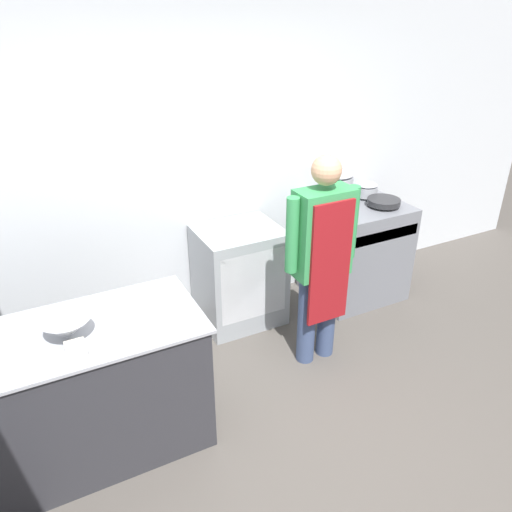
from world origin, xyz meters
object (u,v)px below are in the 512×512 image
plastic_tub (76,349)px  sauce_pot (366,189)px  saute_pan (384,202)px  stove (355,250)px  person_cook (322,253)px  mixing_bowl (66,328)px  stock_pot (336,186)px  fridge_unit (239,275)px

plastic_tub → sauce_pot: size_ratio=0.49×
plastic_tub → saute_pan: saute_pan is taller
stove → plastic_tub: size_ratio=9.07×
person_cook → mixing_bowl: person_cook is taller
mixing_bowl → plastic_tub: (0.02, -0.17, -0.03)m
stock_pot → fridge_unit: bearing=-178.2°
stove → sauce_pot: size_ratio=4.43×
fridge_unit → plastic_tub: 1.92m
saute_pan → sauce_pot: bearing=90.0°
stove → saute_pan: 0.54m
stock_pot → saute_pan: stock_pot is taller
fridge_unit → mixing_bowl: 1.85m
plastic_tub → stock_pot: (2.46, 1.15, 0.15)m
fridge_unit → mixing_bowl: mixing_bowl is taller
stock_pot → saute_pan: 0.45m
fridge_unit → saute_pan: 1.45m
stove → fridge_unit: stove is taller
stove → sauce_pot: sauce_pot is taller
mixing_bowl → plastic_tub: 0.17m
stove → stock_pot: (-0.18, 0.13, 0.62)m
plastic_tub → stock_pot: 2.72m
fridge_unit → plastic_tub: (-1.48, -1.12, 0.49)m
fridge_unit → stock_pot: (0.98, 0.03, 0.64)m
plastic_tub → stock_pot: size_ratio=0.35×
stove → saute_pan: size_ratio=3.19×
person_cook → fridge_unit: bearing=111.3°
fridge_unit → person_cook: size_ratio=0.53×
plastic_tub → stock_pot: stock_pot is taller
fridge_unit → person_cook: (0.30, -0.77, 0.49)m
mixing_bowl → stock_pot: stock_pot is taller
plastic_tub → saute_pan: 2.95m
fridge_unit → stove: bearing=-4.8°
stove → mixing_bowl: mixing_bowl is taller
sauce_pot → fridge_unit: bearing=-178.7°
stove → person_cook: 1.19m
fridge_unit → plastic_tub: size_ratio=8.42×
stove → fridge_unit: bearing=175.2°
stove → saute_pan: bearing=-37.6°
stove → saute_pan: (0.16, -0.13, 0.50)m
sauce_pot → stove: bearing=-141.9°
person_cook → sauce_pot: person_cook is taller
saute_pan → fridge_unit: bearing=170.5°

